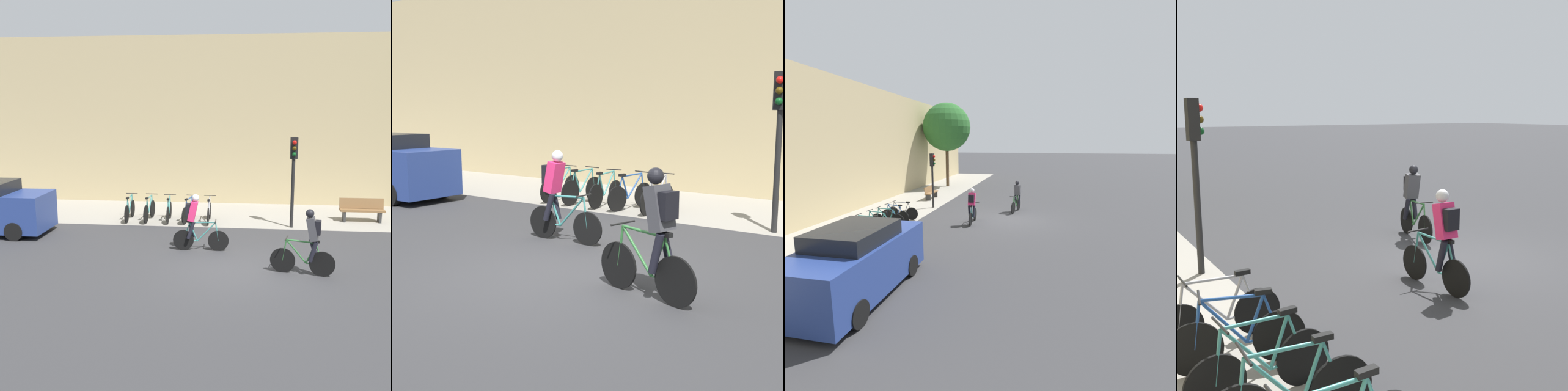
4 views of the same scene
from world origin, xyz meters
TOP-DOWN VIEW (x-y plane):
  - ground at (0.00, 0.00)m, footprint 200.00×200.00m
  - kerb_strip at (0.00, 6.75)m, footprint 44.00×4.50m
  - building_facade at (0.00, 9.30)m, footprint 44.00×0.60m
  - cyclist_pink at (-1.29, 1.64)m, footprint 1.71×0.46m
  - cyclist_grey at (1.93, -0.24)m, footprint 1.67×0.56m
  - parked_bike_0 at (-4.24, 5.36)m, footprint 0.46×1.74m
  - parked_bike_1 at (-3.47, 5.36)m, footprint 0.46×1.70m
  - parked_bike_2 at (-2.69, 5.36)m, footprint 0.46×1.64m
  - parked_bike_3 at (-1.92, 5.36)m, footprint 0.49×1.60m
  - parked_bike_4 at (-1.15, 5.36)m, footprint 0.46×1.69m
  - traffic_light_pole at (1.90, 4.83)m, footprint 0.26×0.30m
  - bench at (4.64, 6.04)m, footprint 1.64×0.44m

SIDE VIEW (x-z plane):
  - ground at x=0.00m, z-range 0.00..0.00m
  - kerb_strip at x=0.00m, z-range 0.00..0.01m
  - parked_bike_2 at x=-2.69m, z-range -0.09..0.87m
  - parked_bike_4 at x=-1.15m, z-range -0.09..0.87m
  - parked_bike_3 at x=-1.92m, z-range -0.09..0.87m
  - parked_bike_0 at x=-4.24m, z-range -0.08..0.89m
  - parked_bike_1 at x=-3.47m, z-range -0.08..0.90m
  - bench at x=4.64m, z-range 0.02..0.91m
  - cyclist_pink at x=-1.29m, z-range 0.07..1.83m
  - cyclist_grey at x=1.93m, z-range 0.06..1.83m
  - traffic_light_pole at x=1.90m, z-range 0.65..3.92m
  - building_facade at x=0.00m, z-range 0.00..7.37m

